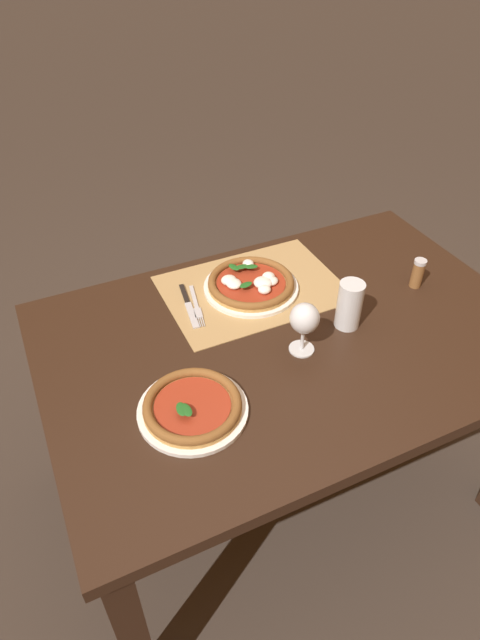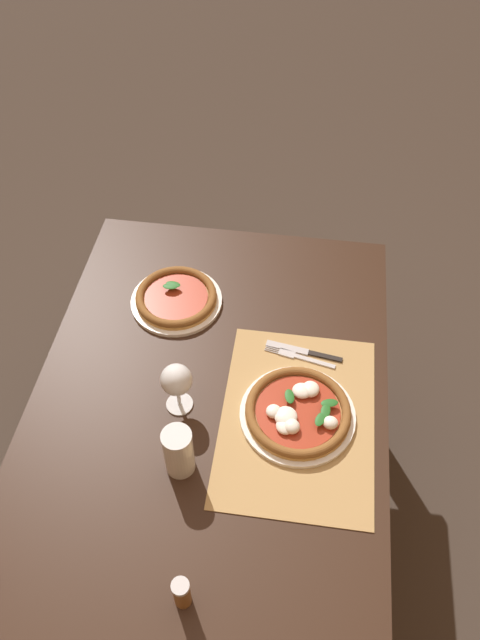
{
  "view_description": "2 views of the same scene",
  "coord_description": "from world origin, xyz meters",
  "px_view_note": "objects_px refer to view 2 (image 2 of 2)",
  "views": [
    {
      "loc": [
        0.62,
        0.97,
        1.75
      ],
      "look_at": [
        0.15,
        -0.03,
        0.81
      ],
      "focal_mm": 30.0,
      "sensor_mm": 36.0,
      "label": 1
    },
    {
      "loc": [
        -0.84,
        -0.21,
        2.12
      ],
      "look_at": [
        0.24,
        -0.05,
        0.83
      ],
      "focal_mm": 35.0,
      "sensor_mm": 36.0,
      "label": 2
    }
  ],
  "objects_px": {
    "pizza_far": "(176,298)",
    "knife": "(304,351)",
    "pepper_shaker": "(182,593)",
    "fork": "(299,357)",
    "pizza_near": "(298,412)",
    "pint_glass": "(179,452)",
    "wine_glass": "(177,381)"
  },
  "relations": [
    {
      "from": "pizza_far",
      "to": "knife",
      "type": "relative_size",
      "value": 1.26
    },
    {
      "from": "knife",
      "to": "pepper_shaker",
      "type": "relative_size",
      "value": 2.22
    },
    {
      "from": "fork",
      "to": "knife",
      "type": "xyz_separation_m",
      "value": [
        0.02,
        -0.01,
        0.0
      ]
    },
    {
      "from": "pizza_near",
      "to": "pepper_shaker",
      "type": "relative_size",
      "value": 3.06
    },
    {
      "from": "pint_glass",
      "to": "pepper_shaker",
      "type": "bearing_deg",
      "value": -167.53
    },
    {
      "from": "pizza_near",
      "to": "pepper_shaker",
      "type": "height_order",
      "value": "pepper_shaker"
    },
    {
      "from": "pint_glass",
      "to": "knife",
      "type": "xyz_separation_m",
      "value": [
        0.39,
        -0.27,
        -0.06
      ]
    },
    {
      "from": "wine_glass",
      "to": "fork",
      "type": "distance_m",
      "value": 0.37
    },
    {
      "from": "pizza_near",
      "to": "pint_glass",
      "type": "xyz_separation_m",
      "value": [
        -0.18,
        0.27,
        0.05
      ]
    },
    {
      "from": "fork",
      "to": "wine_glass",
      "type": "bearing_deg",
      "value": 123.12
    },
    {
      "from": "pint_glass",
      "to": "pepper_shaker",
      "type": "xyz_separation_m",
      "value": [
        -0.3,
        -0.07,
        -0.02
      ]
    },
    {
      "from": "fork",
      "to": "pepper_shaker",
      "type": "relative_size",
      "value": 2.05
    },
    {
      "from": "pint_glass",
      "to": "fork",
      "type": "relative_size",
      "value": 0.73
    },
    {
      "from": "fork",
      "to": "knife",
      "type": "distance_m",
      "value": 0.02
    },
    {
      "from": "pint_glass",
      "to": "fork",
      "type": "height_order",
      "value": "pint_glass"
    },
    {
      "from": "wine_glass",
      "to": "pepper_shaker",
      "type": "relative_size",
      "value": 1.6
    },
    {
      "from": "pepper_shaker",
      "to": "pint_glass",
      "type": "bearing_deg",
      "value": 12.47
    },
    {
      "from": "pizza_near",
      "to": "pepper_shaker",
      "type": "xyz_separation_m",
      "value": [
        -0.48,
        0.2,
        0.03
      ]
    },
    {
      "from": "pizza_near",
      "to": "knife",
      "type": "relative_size",
      "value": 1.38
    },
    {
      "from": "pizza_far",
      "to": "fork",
      "type": "distance_m",
      "value": 0.41
    },
    {
      "from": "pizza_near",
      "to": "wine_glass",
      "type": "relative_size",
      "value": 1.91
    },
    {
      "from": "pizza_near",
      "to": "wine_glass",
      "type": "height_order",
      "value": "wine_glass"
    },
    {
      "from": "pepper_shaker",
      "to": "pizza_near",
      "type": "bearing_deg",
      "value": -22.82
    },
    {
      "from": "fork",
      "to": "knife",
      "type": "bearing_deg",
      "value": -27.62
    },
    {
      "from": "wine_glass",
      "to": "fork",
      "type": "relative_size",
      "value": 0.78
    },
    {
      "from": "wine_glass",
      "to": "pepper_shaker",
      "type": "distance_m",
      "value": 0.49
    },
    {
      "from": "pizza_near",
      "to": "fork",
      "type": "xyz_separation_m",
      "value": [
        0.19,
        0.01,
        -0.02
      ]
    },
    {
      "from": "pizza_near",
      "to": "pizza_far",
      "type": "xyz_separation_m",
      "value": [
        0.35,
        0.39,
        -0.0
      ]
    },
    {
      "from": "pizza_far",
      "to": "wine_glass",
      "type": "bearing_deg",
      "value": -167.11
    },
    {
      "from": "fork",
      "to": "pizza_far",
      "type": "bearing_deg",
      "value": 67.38
    },
    {
      "from": "wine_glass",
      "to": "pepper_shaker",
      "type": "xyz_separation_m",
      "value": [
        -0.47,
        -0.1,
        -0.06
      ]
    },
    {
      "from": "pizza_near",
      "to": "pizza_far",
      "type": "relative_size",
      "value": 1.1
    }
  ]
}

